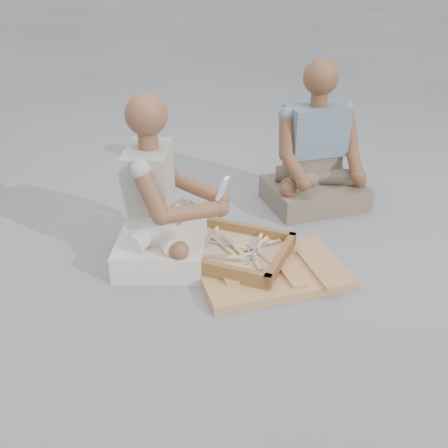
# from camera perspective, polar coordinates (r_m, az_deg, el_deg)

# --- Properties ---
(ground) EXTENTS (60.00, 60.00, 0.00)m
(ground) POSITION_cam_1_polar(r_m,az_deg,el_deg) (2.23, 2.81, -8.55)
(ground) COLOR gray
(ground) RESTS_ON ground
(carved_panel) EXTENTS (0.79, 0.66, 0.04)m
(carved_panel) POSITION_cam_1_polar(r_m,az_deg,el_deg) (2.37, 5.37, -5.47)
(carved_panel) COLOR olive
(carved_panel) RESTS_ON ground
(tool_tray) EXTENTS (0.65, 0.58, 0.07)m
(tool_tray) POSITION_cam_1_polar(r_m,az_deg,el_deg) (2.44, 0.70, -3.09)
(tool_tray) COLOR brown
(tool_tray) RESTS_ON carved_panel
(chisel_0) EXTENTS (0.14, 0.19, 0.02)m
(chisel_0) POSITION_cam_1_polar(r_m,az_deg,el_deg) (2.42, 0.56, -3.05)
(chisel_0) COLOR silver
(chisel_0) RESTS_ON tool_tray
(chisel_1) EXTENTS (0.22, 0.08, 0.02)m
(chisel_1) POSITION_cam_1_polar(r_m,az_deg,el_deg) (2.46, 1.35, -2.58)
(chisel_1) COLOR silver
(chisel_1) RESTS_ON tool_tray
(chisel_2) EXTENTS (0.20, 0.13, 0.02)m
(chisel_2) POSITION_cam_1_polar(r_m,az_deg,el_deg) (2.50, 5.36, -2.19)
(chisel_2) COLOR silver
(chisel_2) RESTS_ON tool_tray
(chisel_3) EXTENTS (0.07, 0.22, 0.02)m
(chisel_3) POSITION_cam_1_polar(r_m,az_deg,el_deg) (2.60, -1.00, -0.73)
(chisel_3) COLOR silver
(chisel_3) RESTS_ON tool_tray
(chisel_4) EXTENTS (0.15, 0.19, 0.02)m
(chisel_4) POSITION_cam_1_polar(r_m,az_deg,el_deg) (2.37, 4.94, -3.98)
(chisel_4) COLOR silver
(chisel_4) RESTS_ON tool_tray
(chisel_5) EXTENTS (0.08, 0.22, 0.02)m
(chisel_5) POSITION_cam_1_polar(r_m,az_deg,el_deg) (2.46, 3.81, -2.68)
(chisel_5) COLOR silver
(chisel_5) RESTS_ON tool_tray
(chisel_6) EXTENTS (0.22, 0.05, 0.02)m
(chisel_6) POSITION_cam_1_polar(r_m,az_deg,el_deg) (2.40, 2.36, -3.55)
(chisel_6) COLOR silver
(chisel_6) RESTS_ON tool_tray
(chisel_7) EXTENTS (0.09, 0.21, 0.02)m
(chisel_7) POSITION_cam_1_polar(r_m,az_deg,el_deg) (2.32, 3.79, -4.61)
(chisel_7) COLOR silver
(chisel_7) RESTS_ON tool_tray
(chisel_8) EXTENTS (0.13, 0.20, 0.02)m
(chisel_8) POSITION_cam_1_polar(r_m,az_deg,el_deg) (2.43, 1.39, -2.75)
(chisel_8) COLOR silver
(chisel_8) RESTS_ON tool_tray
(chisel_9) EXTENTS (0.22, 0.02, 0.02)m
(chisel_9) POSITION_cam_1_polar(r_m,az_deg,el_deg) (2.35, 0.79, -3.83)
(chisel_9) COLOR silver
(chisel_9) RESTS_ON tool_tray
(chisel_10) EXTENTS (0.11, 0.21, 0.02)m
(chisel_10) POSITION_cam_1_polar(r_m,az_deg,el_deg) (2.52, 4.49, -1.99)
(chisel_10) COLOR silver
(chisel_10) RESTS_ON tool_tray
(chisel_11) EXTENTS (0.06, 0.22, 0.02)m
(chisel_11) POSITION_cam_1_polar(r_m,az_deg,el_deg) (2.51, 4.04, -1.74)
(chisel_11) COLOR silver
(chisel_11) RESTS_ON tool_tray
(wood_chip_0) EXTENTS (0.02, 0.02, 0.00)m
(wood_chip_0) POSITION_cam_1_polar(r_m,az_deg,el_deg) (2.34, -5.94, -6.66)
(wood_chip_0) COLOR tan
(wood_chip_0) RESTS_ON ground
(wood_chip_1) EXTENTS (0.02, 0.02, 0.00)m
(wood_chip_1) POSITION_cam_1_polar(r_m,az_deg,el_deg) (2.51, -0.46, -3.92)
(wood_chip_1) COLOR tan
(wood_chip_1) RESTS_ON ground
(wood_chip_2) EXTENTS (0.02, 0.02, 0.00)m
(wood_chip_2) POSITION_cam_1_polar(r_m,az_deg,el_deg) (2.43, 3.21, -5.07)
(wood_chip_2) COLOR tan
(wood_chip_2) RESTS_ON ground
(wood_chip_3) EXTENTS (0.02, 0.02, 0.00)m
(wood_chip_3) POSITION_cam_1_polar(r_m,az_deg,el_deg) (2.42, -0.24, -5.25)
(wood_chip_3) COLOR tan
(wood_chip_3) RESTS_ON ground
(wood_chip_4) EXTENTS (0.02, 0.02, 0.00)m
(wood_chip_4) POSITION_cam_1_polar(r_m,az_deg,el_deg) (2.73, 5.15, -1.20)
(wood_chip_4) COLOR tan
(wood_chip_4) RESTS_ON ground
(wood_chip_5) EXTENTS (0.02, 0.02, 0.00)m
(wood_chip_5) POSITION_cam_1_polar(r_m,az_deg,el_deg) (2.49, -1.13, -4.16)
(wood_chip_5) COLOR tan
(wood_chip_5) RESTS_ON ground
(wood_chip_6) EXTENTS (0.02, 0.02, 0.00)m
(wood_chip_6) POSITION_cam_1_polar(r_m,az_deg,el_deg) (2.60, -5.69, -2.85)
(wood_chip_6) COLOR tan
(wood_chip_6) RESTS_ON ground
(wood_chip_7) EXTENTS (0.02, 0.02, 0.00)m
(wood_chip_7) POSITION_cam_1_polar(r_m,az_deg,el_deg) (2.40, -3.68, -5.62)
(wood_chip_7) COLOR tan
(wood_chip_7) RESTS_ON ground
(wood_chip_8) EXTENTS (0.02, 0.02, 0.00)m
(wood_chip_8) POSITION_cam_1_polar(r_m,az_deg,el_deg) (2.64, 1.09, -2.18)
(wood_chip_8) COLOR tan
(wood_chip_8) RESTS_ON ground
(wood_chip_9) EXTENTS (0.02, 0.02, 0.00)m
(wood_chip_9) POSITION_cam_1_polar(r_m,az_deg,el_deg) (2.38, -6.76, -6.13)
(wood_chip_9) COLOR tan
(wood_chip_9) RESTS_ON ground
(wood_chip_10) EXTENTS (0.02, 0.02, 0.00)m
(wood_chip_10) POSITION_cam_1_polar(r_m,az_deg,el_deg) (2.45, 7.41, -4.97)
(wood_chip_10) COLOR tan
(wood_chip_10) RESTS_ON ground
(wood_chip_11) EXTENTS (0.02, 0.02, 0.00)m
(wood_chip_11) POSITION_cam_1_polar(r_m,az_deg,el_deg) (2.80, -0.70, -0.31)
(wood_chip_11) COLOR tan
(wood_chip_11) RESTS_ON ground
(craftsman) EXTENTS (0.56, 0.55, 0.82)m
(craftsman) POSITION_cam_1_polar(r_m,az_deg,el_deg) (2.42, -7.37, 2.02)
(craftsman) COLOR silver
(craftsman) RESTS_ON ground
(companion) EXTENTS (0.67, 0.61, 0.86)m
(companion) POSITION_cam_1_polar(r_m,az_deg,el_deg) (3.02, 10.44, 7.26)
(companion) COLOR #705D51
(companion) RESTS_ON ground
(mobile_phone) EXTENTS (0.07, 0.06, 0.12)m
(mobile_phone) POSITION_cam_1_polar(r_m,az_deg,el_deg) (2.29, -0.17, 4.10)
(mobile_phone) COLOR silver
(mobile_phone) RESTS_ON craftsman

